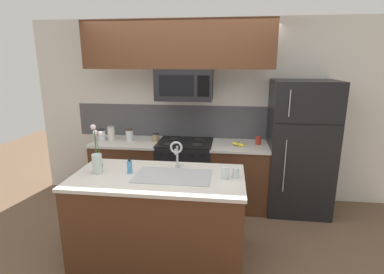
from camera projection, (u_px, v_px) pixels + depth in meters
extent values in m
plane|color=brown|center=(174.00, 237.00, 3.55)|extent=(10.00, 10.00, 0.00)
cube|color=silver|center=(209.00, 111.00, 4.42)|extent=(5.20, 0.10, 2.60)
cube|color=#4C4C51|center=(188.00, 121.00, 4.44)|extent=(3.37, 0.01, 0.48)
cube|color=#4C2B19|center=(129.00, 172.00, 4.41)|extent=(0.92, 0.62, 0.88)
cube|color=beige|center=(127.00, 142.00, 4.29)|extent=(0.95, 0.65, 0.03)
cube|color=#4C2B19|center=(239.00, 177.00, 4.21)|extent=(0.76, 0.62, 0.88)
cube|color=beige|center=(240.00, 146.00, 4.10)|extent=(0.79, 0.65, 0.03)
cube|color=black|center=(185.00, 173.00, 4.30)|extent=(0.76, 0.62, 0.91)
cube|color=black|center=(185.00, 142.00, 4.18)|extent=(0.76, 0.62, 0.01)
cylinder|color=black|center=(170.00, 144.00, 4.07)|extent=(0.15, 0.15, 0.01)
cylinder|color=black|center=(197.00, 145.00, 4.03)|extent=(0.15, 0.15, 0.01)
cylinder|color=black|center=(174.00, 139.00, 4.33)|extent=(0.15, 0.15, 0.01)
cylinder|color=black|center=(199.00, 140.00, 4.29)|extent=(0.15, 0.15, 0.01)
cylinder|color=black|center=(161.00, 153.00, 3.92)|extent=(0.03, 0.02, 0.03)
cylinder|color=black|center=(171.00, 153.00, 3.91)|extent=(0.03, 0.02, 0.03)
cylinder|color=black|center=(181.00, 154.00, 3.89)|extent=(0.03, 0.02, 0.03)
cylinder|color=black|center=(192.00, 154.00, 3.87)|extent=(0.03, 0.02, 0.03)
cylinder|color=black|center=(202.00, 155.00, 3.86)|extent=(0.03, 0.02, 0.03)
cube|color=black|center=(185.00, 85.00, 3.96)|extent=(0.74, 0.40, 0.41)
cube|color=black|center=(176.00, 86.00, 3.78)|extent=(0.45, 0.00, 0.26)
cube|color=black|center=(203.00, 86.00, 3.74)|extent=(0.15, 0.00, 0.26)
cube|color=#4C2B19|center=(178.00, 45.00, 3.82)|extent=(2.45, 0.34, 0.60)
cube|color=black|center=(299.00, 147.00, 4.02)|extent=(0.82, 0.72, 1.79)
cube|color=black|center=(309.00, 124.00, 3.57)|extent=(0.78, 0.00, 0.01)
cylinder|color=#99999E|center=(290.00, 103.00, 3.53)|extent=(0.01, 0.01, 0.32)
cylinder|color=#99999E|center=(285.00, 166.00, 3.72)|extent=(0.01, 0.01, 0.68)
cylinder|color=silver|center=(102.00, 135.00, 4.29)|extent=(0.09, 0.09, 0.15)
cylinder|color=black|center=(102.00, 130.00, 4.27)|extent=(0.09, 0.09, 0.02)
cylinder|color=silver|center=(111.00, 134.00, 4.31)|extent=(0.10, 0.10, 0.18)
cylinder|color=#B2B2B7|center=(111.00, 127.00, 4.29)|extent=(0.10, 0.10, 0.02)
cylinder|color=silver|center=(130.00, 135.00, 4.29)|extent=(0.11, 0.11, 0.15)
cylinder|color=#4C331E|center=(129.00, 130.00, 4.27)|extent=(0.10, 0.10, 0.02)
cylinder|color=#997F5B|center=(156.00, 138.00, 4.26)|extent=(0.10, 0.10, 0.10)
cylinder|color=black|center=(156.00, 134.00, 4.24)|extent=(0.10, 0.10, 0.01)
ellipsoid|color=yellow|center=(238.00, 144.00, 4.03)|extent=(0.16, 0.13, 0.05)
ellipsoid|color=yellow|center=(238.00, 144.00, 4.04)|extent=(0.18, 0.08, 0.07)
ellipsoid|color=yellow|center=(239.00, 144.00, 4.02)|extent=(0.17, 0.04, 0.06)
ellipsoid|color=yellow|center=(239.00, 144.00, 4.04)|extent=(0.18, 0.09, 0.06)
ellipsoid|color=yellow|center=(240.00, 144.00, 4.02)|extent=(0.16, 0.13, 0.06)
cylinder|color=brown|center=(239.00, 142.00, 4.02)|extent=(0.02, 0.02, 0.03)
cylinder|color=#B22D23|center=(258.00, 140.00, 4.10)|extent=(0.08, 0.08, 0.11)
cube|color=#4C2B19|center=(159.00, 218.00, 3.11)|extent=(1.69, 0.85, 0.88)
cube|color=beige|center=(158.00, 177.00, 3.00)|extent=(1.72, 0.88, 0.03)
cube|color=#ADAFB5|center=(173.00, 176.00, 2.98)|extent=(0.76, 0.44, 0.01)
cube|color=#ADAFB5|center=(156.00, 182.00, 3.02)|extent=(0.30, 0.33, 0.15)
cube|color=#ADAFB5|center=(190.00, 184.00, 2.97)|extent=(0.30, 0.33, 0.15)
cylinder|color=#B7BABF|center=(177.00, 166.00, 3.22)|extent=(0.04, 0.04, 0.02)
cylinder|color=#B7BABF|center=(177.00, 156.00, 3.19)|extent=(0.02, 0.02, 0.22)
torus|color=#B7BABF|center=(176.00, 147.00, 3.11)|extent=(0.13, 0.02, 0.13)
cylinder|color=#B7BABF|center=(175.00, 152.00, 3.07)|extent=(0.02, 0.02, 0.06)
cube|color=#B7BABF|center=(181.00, 164.00, 3.21)|extent=(0.07, 0.01, 0.01)
cylinder|color=#4C93C6|center=(130.00, 167.00, 3.05)|extent=(0.05, 0.05, 0.13)
cylinder|color=black|center=(129.00, 160.00, 3.03)|extent=(0.02, 0.02, 0.02)
cube|color=black|center=(131.00, 158.00, 3.02)|extent=(0.03, 0.01, 0.01)
cylinder|color=silver|center=(225.00, 172.00, 2.91)|extent=(0.08, 0.08, 0.12)
cylinder|color=silver|center=(236.00, 173.00, 2.93)|extent=(0.06, 0.06, 0.10)
cylinder|color=silver|center=(97.00, 164.00, 3.04)|extent=(0.10, 0.10, 0.20)
cylinder|color=silver|center=(98.00, 169.00, 3.06)|extent=(0.09, 0.09, 0.06)
cylinder|color=#386B2D|center=(96.00, 150.00, 3.04)|extent=(0.03, 0.07, 0.35)
sphere|color=silver|center=(95.00, 132.00, 3.03)|extent=(0.05, 0.05, 0.05)
cylinder|color=#386B2D|center=(95.00, 147.00, 3.05)|extent=(0.06, 0.09, 0.39)
sphere|color=silver|center=(93.00, 127.00, 3.05)|extent=(0.05, 0.05, 0.05)
cylinder|color=#386B2D|center=(99.00, 151.00, 3.02)|extent=(0.06, 0.02, 0.35)
sphere|color=silver|center=(100.00, 134.00, 2.98)|extent=(0.05, 0.05, 0.05)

